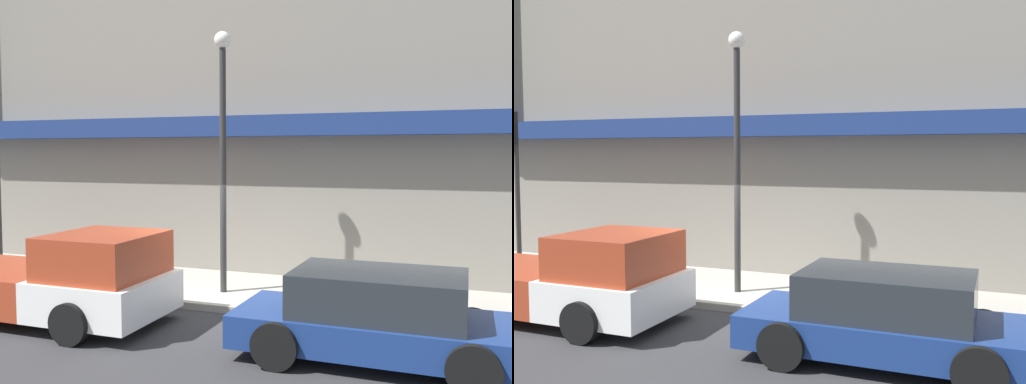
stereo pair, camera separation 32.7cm
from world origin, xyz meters
TOP-DOWN VIEW (x-y plane):
  - ground_plane at (0.00, 0.00)m, footprint 80.00×80.00m
  - sidewalk at (0.00, 1.57)m, footprint 36.00×3.14m
  - building at (-0.02, 4.62)m, footprint 19.80×3.80m
  - pickup_truck at (-2.72, -1.56)m, footprint 5.30×2.32m
  - parked_car at (3.43, -1.56)m, footprint 4.40×1.97m
  - fire_hydrant at (-3.57, 0.66)m, footprint 0.16×0.16m
  - street_lamp at (-0.31, 1.09)m, footprint 0.36×0.36m
  - traffic_light at (-6.28, 0.71)m, footprint 0.28×0.42m

SIDE VIEW (x-z plane):
  - ground_plane at x=0.00m, z-range 0.00..0.00m
  - sidewalk at x=0.00m, z-range 0.00..0.14m
  - fire_hydrant at x=-3.57m, z-range 0.14..0.76m
  - parked_car at x=3.43m, z-range -0.01..1.38m
  - pickup_truck at x=-2.72m, z-range -0.10..1.62m
  - traffic_light at x=-6.28m, z-range 0.89..4.94m
  - street_lamp at x=-0.31m, z-range 0.84..6.46m
  - building at x=-0.02m, z-range -1.29..10.04m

